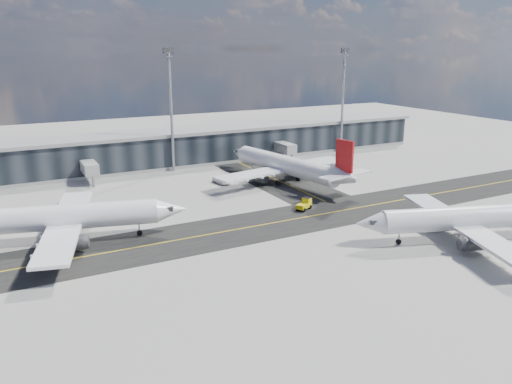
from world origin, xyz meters
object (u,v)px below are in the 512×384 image
(airliner_redtail, at_px, (287,166))
(service_van, at_px, (222,180))
(airliner_af, at_px, (55,218))
(baggage_tug, at_px, (305,204))
(airliner_near, at_px, (471,218))

(airliner_redtail, height_order, service_van, airliner_redtail)
(airliner_af, distance_m, baggage_tug, 42.97)
(baggage_tug, bearing_deg, airliner_near, 2.75)
(airliner_af, height_order, service_van, airliner_af)
(airliner_near, bearing_deg, airliner_af, 81.86)
(airliner_redtail, bearing_deg, service_van, 144.12)
(airliner_af, distance_m, service_van, 41.73)
(airliner_af, relative_size, service_van, 7.83)
(service_van, bearing_deg, airliner_af, -160.16)
(airliner_af, xyz_separation_m, service_van, (36.50, 19.98, -3.18))
(airliner_af, relative_size, airliner_near, 1.09)
(baggage_tug, relative_size, service_van, 0.74)
(airliner_near, distance_m, service_van, 52.95)
(baggage_tug, bearing_deg, airliner_af, -122.54)
(airliner_af, relative_size, baggage_tug, 10.52)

